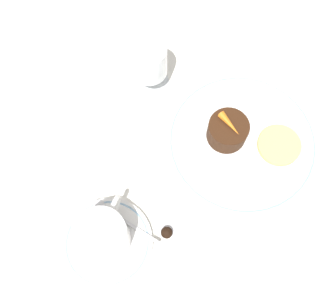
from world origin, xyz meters
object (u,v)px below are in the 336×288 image
(dinner_plate, at_px, (242,142))
(dessert_cake, at_px, (227,131))
(coffee_cup, at_px, (102,236))
(wine_glass, at_px, (149,63))
(fork, at_px, (200,241))

(dinner_plate, relative_size, dessert_cake, 3.94)
(coffee_cup, relative_size, wine_glass, 0.97)
(wine_glass, bearing_deg, fork, -143.71)
(dinner_plate, bearing_deg, coffee_cup, 146.47)
(wine_glass, xyz_separation_m, dessert_cake, (-0.06, -0.16, -0.03))
(coffee_cup, distance_m, wine_glass, 0.28)
(dinner_plate, xyz_separation_m, fork, (-0.18, 0.01, -0.01))
(coffee_cup, xyz_separation_m, wine_glass, (0.28, 0.04, 0.02))
(wine_glass, bearing_deg, coffee_cup, -172.78)
(dinner_plate, relative_size, coffee_cup, 2.49)
(wine_glass, relative_size, dessert_cake, 1.64)
(dinner_plate, bearing_deg, wine_glass, 73.31)
(dinner_plate, height_order, dessert_cake, dessert_cake)
(coffee_cup, relative_size, fork, 0.60)
(coffee_cup, xyz_separation_m, dessert_cake, (0.22, -0.12, -0.01))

